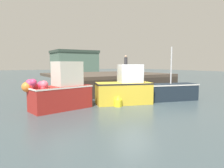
# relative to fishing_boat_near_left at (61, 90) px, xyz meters

# --- Properties ---
(ground) EXTENTS (120.00, 160.00, 0.10)m
(ground) POSITION_rel_fishing_boat_near_left_xyz_m (3.93, -1.37, -1.08)
(ground) COLOR #3D4C51
(pier) EXTENTS (10.40, 8.30, 1.58)m
(pier) POSITION_rel_fishing_boat_near_left_xyz_m (6.23, 5.44, 0.28)
(pier) COLOR #473D33
(pier) RESTS_ON ground
(fishing_boat_near_left) EXTENTS (3.68, 1.95, 2.61)m
(fishing_boat_near_left) POSITION_rel_fishing_boat_near_left_xyz_m (0.00, 0.00, 0.00)
(fishing_boat_near_left) COLOR maroon
(fishing_boat_near_left) RESTS_ON ground
(fishing_boat_near_right) EXTENTS (3.73, 2.51, 2.44)m
(fishing_boat_near_right) POSITION_rel_fishing_boat_near_left_xyz_m (3.87, -0.51, -0.10)
(fishing_boat_near_right) COLOR gold
(fishing_boat_near_right) RESTS_ON ground
(fishing_boat_mid) EXTENTS (3.83, 2.24, 3.63)m
(fishing_boat_mid) POSITION_rel_fishing_boat_near_left_xyz_m (7.24, -1.15, -0.43)
(fishing_boat_mid) COLOR #19232D
(fishing_boat_mid) RESTS_ON ground
(rowboat) EXTENTS (1.86, 1.02, 0.44)m
(rowboat) POSITION_rel_fishing_boat_near_left_xyz_m (10.00, 0.49, -0.83)
(rowboat) COLOR silver
(rowboat) RESTS_ON ground
(dockworker) EXTENTS (0.34, 0.34, 1.78)m
(dockworker) POSITION_rel_fishing_boat_near_left_xyz_m (8.88, 6.48, 1.45)
(dockworker) COLOR #2D3342
(dockworker) RESTS_ON pier
(warehouse) EXTENTS (8.59, 6.91, 5.20)m
(warehouse) POSITION_rel_fishing_boat_near_left_xyz_m (12.01, 29.45, 1.59)
(warehouse) COLOR #4C6656
(warehouse) RESTS_ON ground
(mooring_buoy_foreground) EXTENTS (0.46, 0.46, 0.64)m
(mooring_buoy_foreground) POSITION_rel_fishing_boat_near_left_xyz_m (3.00, -1.07, -0.74)
(mooring_buoy_foreground) COLOR yellow
(mooring_buoy_foreground) RESTS_ON ground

